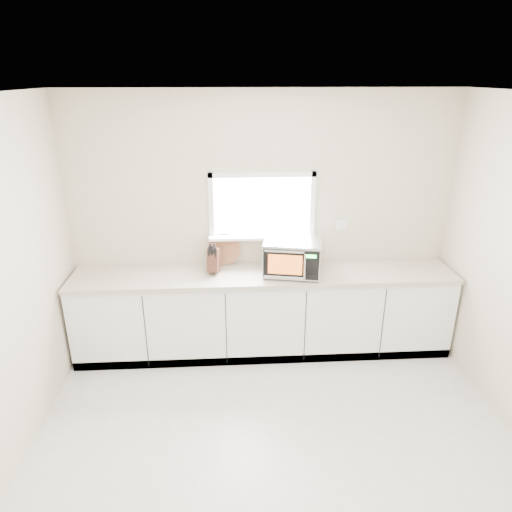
{
  "coord_description": "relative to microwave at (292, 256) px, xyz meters",
  "views": [
    {
      "loc": [
        -0.35,
        -2.58,
        2.82
      ],
      "look_at": [
        -0.09,
        1.55,
        1.16
      ],
      "focal_mm": 32.0,
      "sensor_mm": 36.0,
      "label": 1
    }
  ],
  "objects": [
    {
      "name": "coffee_grinder",
      "position": [
        0.14,
        0.01,
        -0.07
      ],
      "size": [
        0.17,
        0.17,
        0.24
      ],
      "rotation": [
        0.0,
        0.0,
        -0.29
      ],
      "color": "silver",
      "rests_on": "countertop"
    },
    {
      "name": "cabinets",
      "position": [
        -0.28,
        0.05,
        -0.67
      ],
      "size": [
        3.92,
        0.6,
        0.88
      ],
      "primitive_type": "cube",
      "color": "white",
      "rests_on": "ground"
    },
    {
      "name": "ground",
      "position": [
        -0.28,
        -1.65,
        -1.11
      ],
      "size": [
        4.0,
        4.0,
        0.0
      ],
      "primitive_type": "plane",
      "color": "beige",
      "rests_on": "ground"
    },
    {
      "name": "microwave",
      "position": [
        0.0,
        0.0,
        0.0
      ],
      "size": [
        0.64,
        0.54,
        0.36
      ],
      "rotation": [
        0.0,
        0.0,
        -0.2
      ],
      "color": "black",
      "rests_on": "countertop"
    },
    {
      "name": "back_wall",
      "position": [
        -0.28,
        0.35,
        0.25
      ],
      "size": [
        4.0,
        0.17,
        2.7
      ],
      "color": "beige",
      "rests_on": "ground"
    },
    {
      "name": "cutting_board",
      "position": [
        -0.69,
        0.29,
        -0.02
      ],
      "size": [
        0.34,
        0.08,
        0.34
      ],
      "primitive_type": "cylinder",
      "rotation": [
        1.4,
        0.0,
        0.0
      ],
      "color": "#925F38",
      "rests_on": "countertop"
    },
    {
      "name": "countertop",
      "position": [
        -0.28,
        0.04,
        -0.21
      ],
      "size": [
        3.92,
        0.64,
        0.04
      ],
      "primitive_type": "cube",
      "color": "#BDB49C",
      "rests_on": "cabinets"
    },
    {
      "name": "knife_block",
      "position": [
        -0.8,
        0.08,
        -0.05
      ],
      "size": [
        0.14,
        0.24,
        0.33
      ],
      "rotation": [
        0.0,
        0.0,
        -0.16
      ],
      "color": "#472519",
      "rests_on": "countertop"
    }
  ]
}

